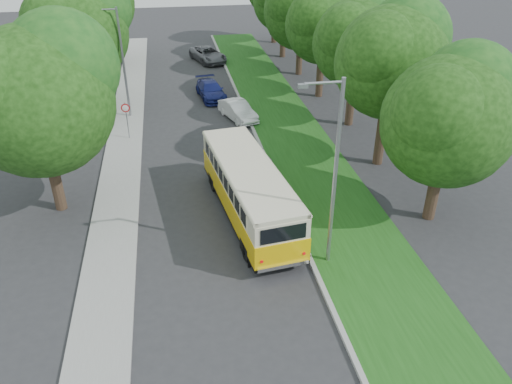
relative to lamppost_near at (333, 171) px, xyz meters
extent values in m
plane|color=#2B2B2E|center=(-4.21, 2.50, -4.37)|extent=(120.00, 120.00, 0.00)
cube|color=gray|center=(-0.61, 7.50, -4.29)|extent=(0.20, 70.00, 0.15)
cube|color=#1C4B14|center=(1.74, 7.50, -4.30)|extent=(4.50, 70.00, 0.13)
cube|color=gray|center=(-9.01, 7.50, -4.31)|extent=(2.20, 70.00, 0.12)
cylinder|color=#332319|center=(5.95, 2.50, -2.70)|extent=(0.56, 0.56, 3.35)
sphere|color=#14360C|center=(5.95, 2.50, 0.58)|extent=(5.85, 5.85, 5.85)
sphere|color=#14360C|center=(6.97, 3.08, 1.75)|extent=(4.38, 4.38, 4.38)
sphere|color=#14360C|center=(5.07, 1.77, 1.32)|extent=(4.09, 4.09, 4.09)
cylinder|color=#332319|center=(5.75, 8.50, -2.24)|extent=(0.56, 0.56, 4.26)
sphere|color=#14360C|center=(5.75, 8.50, 1.54)|extent=(5.98, 5.98, 5.98)
sphere|color=#14360C|center=(6.80, 9.10, 2.73)|extent=(4.49, 4.49, 4.49)
sphere|color=#14360C|center=(4.86, 7.75, 2.29)|extent=(4.19, 4.19, 4.19)
cylinder|color=#332319|center=(6.08, 14.50, -2.39)|extent=(0.56, 0.56, 3.95)
sphere|color=#14360C|center=(6.08, 14.50, 1.13)|extent=(5.61, 5.61, 5.61)
sphere|color=#14360C|center=(7.06, 15.06, 2.25)|extent=(4.21, 4.21, 4.21)
sphere|color=#14360C|center=(5.24, 13.80, 1.83)|extent=(3.92, 3.92, 3.92)
cylinder|color=#332319|center=(5.69, 20.50, -2.44)|extent=(0.56, 0.56, 3.86)
sphere|color=#14360C|center=(5.69, 20.50, 1.05)|extent=(5.64, 5.64, 5.64)
sphere|color=#14360C|center=(6.68, 21.06, 2.17)|extent=(4.23, 4.23, 4.23)
sphere|color=#14360C|center=(4.85, 19.80, 1.75)|extent=(3.95, 3.95, 3.95)
cylinder|color=#332319|center=(5.59, 26.50, -2.58)|extent=(0.56, 0.56, 3.58)
sphere|color=#14360C|center=(5.59, 26.50, 0.96)|extent=(6.36, 6.36, 6.36)
sphere|color=#14360C|center=(4.64, 25.71, 1.75)|extent=(4.45, 4.45, 4.45)
cylinder|color=#332319|center=(5.46, 32.50, -2.53)|extent=(0.56, 0.56, 3.68)
sphere|color=#14360C|center=(5.46, 32.50, 0.94)|extent=(5.91, 5.91, 5.91)
cylinder|color=#332319|center=(5.84, 38.50, -2.34)|extent=(0.56, 0.56, 4.05)
cylinder|color=#332319|center=(-11.71, 6.50, -2.53)|extent=(0.56, 0.56, 3.68)
sphere|color=#14360C|center=(-11.71, 6.50, 1.18)|extent=(6.80, 6.80, 6.80)
sphere|color=#14360C|center=(-10.52, 7.18, 2.54)|extent=(5.10, 5.10, 5.10)
sphere|color=#14360C|center=(-12.73, 5.65, 2.03)|extent=(4.76, 4.76, 4.76)
cylinder|color=#332319|center=(-11.71, 20.50, -2.53)|extent=(0.56, 0.56, 3.68)
sphere|color=#14360C|center=(-11.71, 20.50, 1.18)|extent=(6.80, 6.80, 6.80)
sphere|color=#14360C|center=(-10.52, 21.18, 2.54)|extent=(5.10, 5.10, 5.10)
sphere|color=#14360C|center=(-12.73, 19.65, 2.03)|extent=(4.76, 4.76, 4.76)
cylinder|color=#332319|center=(-11.71, 32.50, -2.53)|extent=(0.56, 0.56, 3.68)
sphere|color=#14360C|center=(-11.71, 32.50, 1.18)|extent=(6.80, 6.80, 6.80)
cylinder|color=gray|center=(0.09, 0.00, -0.37)|extent=(0.16, 0.16, 8.00)
cylinder|color=gray|center=(-0.61, 0.00, 3.48)|extent=(1.40, 0.10, 0.10)
cube|color=gray|center=(-1.36, 0.00, 3.41)|extent=(0.35, 0.16, 0.14)
cylinder|color=gray|center=(-8.81, 18.50, -0.62)|extent=(0.16, 0.16, 7.50)
cylinder|color=gray|center=(-9.51, 18.50, 2.98)|extent=(1.40, 0.10, 0.10)
cube|color=gray|center=(-10.26, 18.50, 2.91)|extent=(0.35, 0.16, 0.14)
cylinder|color=gray|center=(-8.71, 14.50, -3.12)|extent=(0.06, 0.06, 2.50)
cone|color=red|center=(-8.71, 14.46, -2.22)|extent=(0.56, 0.02, 0.56)
cone|color=white|center=(-8.71, 14.44, -2.22)|extent=(0.40, 0.02, 0.40)
imported|color=#BBBBC1|center=(-1.68, 10.06, -3.71)|extent=(2.71, 4.18, 1.32)
imported|color=white|center=(-1.30, 16.75, -3.73)|extent=(2.54, 4.12, 1.28)
imported|color=navy|center=(-2.74, 21.49, -3.73)|extent=(2.34, 4.60, 1.28)
imported|color=#5B5D63|center=(-1.99, 31.99, -3.68)|extent=(3.68, 5.39, 1.37)
camera|label=1|loc=(-5.84, -16.06, 8.81)|focal=35.00mm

